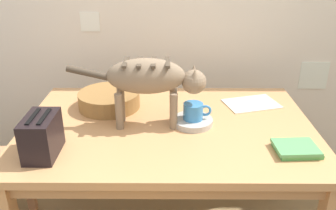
{
  "coord_description": "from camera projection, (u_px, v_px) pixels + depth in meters",
  "views": [
    {
      "loc": [
        -0.08,
        -0.51,
        1.55
      ],
      "look_at": [
        -0.09,
        1.02,
        0.85
      ],
      "focal_mm": 38.26,
      "sensor_mm": 36.0,
      "label": 1
    }
  ],
  "objects": [
    {
      "name": "magazine",
      "position": [
        251.0,
        104.0,
        1.93
      ],
      "size": [
        0.32,
        0.26,
        0.01
      ],
      "primitive_type": "cube",
      "rotation": [
        0.0,
        0.0,
        0.28
      ],
      "color": "beige",
      "rests_on": "dining_table"
    },
    {
      "name": "book_stack",
      "position": [
        296.0,
        149.0,
        1.49
      ],
      "size": [
        0.19,
        0.15,
        0.03
      ],
      "color": "#4DA24E",
      "rests_on": "dining_table"
    },
    {
      "name": "saucer_bowl",
      "position": [
        193.0,
        121.0,
        1.71
      ],
      "size": [
        0.19,
        0.19,
        0.03
      ],
      "primitive_type": "cylinder",
      "color": "#AEABA3",
      "rests_on": "dining_table"
    },
    {
      "name": "wicker_basket",
      "position": [
        109.0,
        99.0,
        1.88
      ],
      "size": [
        0.32,
        0.32,
        0.08
      ],
      "color": "olive",
      "rests_on": "dining_table"
    },
    {
      "name": "dining_table",
      "position": [
        168.0,
        139.0,
        1.76
      ],
      "size": [
        1.38,
        0.93,
        0.75
      ],
      "color": "tan",
      "rests_on": "ground_plane"
    },
    {
      "name": "toaster",
      "position": [
        42.0,
        136.0,
        1.44
      ],
      "size": [
        0.12,
        0.2,
        0.18
      ],
      "color": "black",
      "rests_on": "dining_table"
    },
    {
      "name": "coffee_mug",
      "position": [
        194.0,
        111.0,
        1.69
      ],
      "size": [
        0.13,
        0.09,
        0.08
      ],
      "color": "#367DBB",
      "rests_on": "saucer_bowl"
    },
    {
      "name": "cat",
      "position": [
        152.0,
        79.0,
        1.62
      ],
      "size": [
        0.63,
        0.15,
        0.33
      ],
      "rotation": [
        0.0,
        0.0,
        -1.56
      ],
      "color": "#856E55",
      "rests_on": "dining_table"
    }
  ]
}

